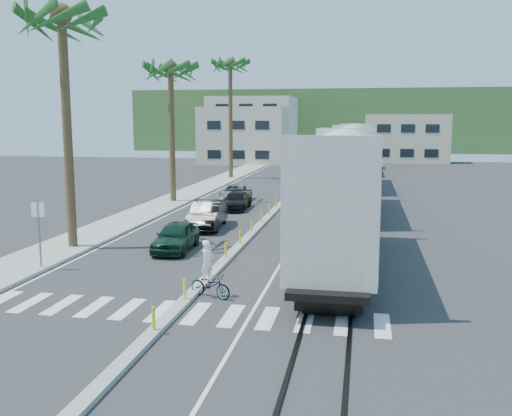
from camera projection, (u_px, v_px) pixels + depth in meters
The scene contains 16 objects.
ground at pixel (193, 294), 20.83m from camera, with size 140.00×140.00×0.00m, color #28282B.
sidewalk at pixel (183, 196), 46.65m from camera, with size 3.00×90.00×0.15m, color gray.
rails at pixel (351, 196), 47.08m from camera, with size 1.56×100.00×0.06m.
median at pixel (276, 209), 40.19m from camera, with size 0.45×60.00×0.85m.
crosswalk at pixel (176, 312), 18.88m from camera, with size 14.00×2.20×0.01m, color silver.
lane_markings at pixel (259, 199), 45.49m from camera, with size 9.42×90.00×0.01m.
freight_train at pixel (351, 164), 43.94m from camera, with size 3.00×60.94×5.85m.
palm_trees at pixel (176, 59), 42.68m from camera, with size 3.50×37.20×13.75m.
street_sign at pixel (39, 225), 23.81m from camera, with size 0.60×0.08×3.00m.
buildings at pixel (286, 131), 90.88m from camera, with size 38.00×27.00×10.00m.
hillside at pixel (336, 121), 116.96m from camera, with size 80.00×20.00×12.00m, color #385628.
car_lead at pixel (176, 236), 27.65m from camera, with size 1.85×4.19×1.40m, color black.
car_second at pixel (208, 214), 33.36m from camera, with size 2.10×5.00×1.60m, color black.
car_third at pixel (236, 201), 40.25m from camera, with size 1.82×4.25×1.22m, color black.
car_rear at pixel (235, 193), 44.00m from camera, with size 2.34×4.76×1.30m, color #ADB0B2.
cyclist at pixel (210, 280), 20.38m from camera, with size 1.70×2.07×2.09m.
Camera 1 is at (6.00, -19.31, 6.34)m, focal length 40.00 mm.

